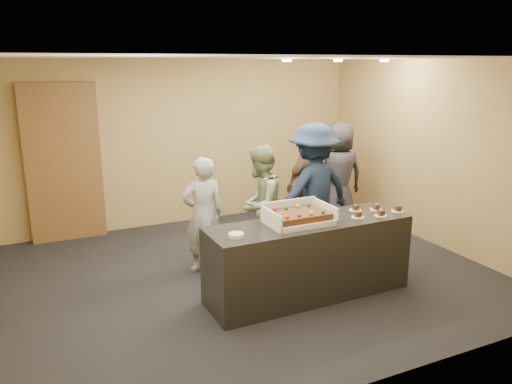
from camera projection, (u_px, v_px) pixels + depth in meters
room at (247, 172)px, 6.09m from camera, size 6.04×6.00×2.70m
serving_counter at (309, 259)px, 5.76m from camera, size 2.41×0.73×0.90m
storage_cabinet at (63, 163)px, 7.45m from camera, size 1.08×0.15×2.37m
cake_box at (298, 219)px, 5.60m from camera, size 0.73×0.50×0.21m
sheet_cake at (299, 215)px, 5.56m from camera, size 0.62×0.43×0.12m
plate_stack at (236, 235)px, 5.15m from camera, size 0.16×0.16×0.04m
slice_a at (358, 215)px, 5.79m from camera, size 0.15×0.15×0.07m
slice_b at (355, 209)px, 6.06m from camera, size 0.15×0.15×0.07m
slice_c at (381, 214)px, 5.85m from camera, size 0.15×0.15×0.07m
slice_d at (376, 208)px, 6.09m from camera, size 0.15×0.15×0.07m
slice_e at (398, 210)px, 6.02m from camera, size 0.15×0.15×0.07m
person_server_grey at (203, 215)px, 6.39m from camera, size 0.55×0.36×1.51m
person_sage_man at (260, 205)px, 6.63m from camera, size 0.99×0.97×1.61m
person_navy_man at (313, 191)px, 6.81m from camera, size 1.29×0.84×1.87m
person_brown_extra at (307, 184)px, 7.90m from camera, size 0.99×0.69×1.56m
person_dark_suit at (338, 176)px, 8.05m from camera, size 0.92×0.67×1.74m
ceiling_spotlights at (338, 60)px, 6.85m from camera, size 1.72×0.12×0.03m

